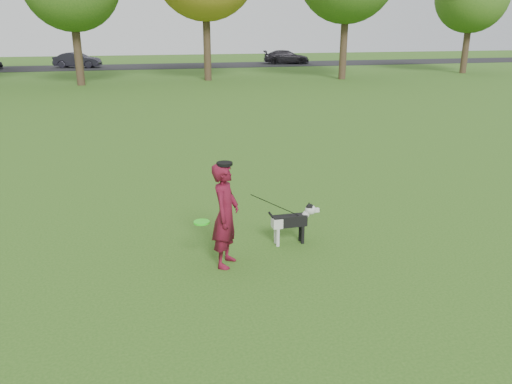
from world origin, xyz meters
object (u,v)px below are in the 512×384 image
object	(u,v)px
man	(226,215)
car_right	(286,57)
dog	(294,219)
car_mid	(77,60)

from	to	relation	value
man	car_right	distance (m)	42.94
dog	car_mid	bearing A→B (deg)	98.79
car_right	car_mid	bearing A→B (deg)	102.59
dog	car_mid	world-z (taller)	car_mid
man	car_right	xyz separation A→B (m)	(14.10, 40.56, -0.13)
dog	car_right	bearing A→B (deg)	72.17
dog	car_mid	size ratio (longest dim) A/B	0.23
man	car_mid	world-z (taller)	man
man	car_right	size ratio (longest dim) A/B	0.36
dog	car_mid	xyz separation A→B (m)	(-6.20, 40.07, 0.25)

